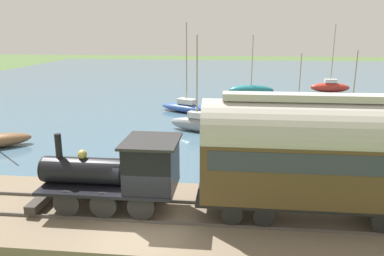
# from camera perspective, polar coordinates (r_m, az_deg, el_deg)

# --- Properties ---
(ground_plane) EXTENTS (200.00, 200.00, 0.00)m
(ground_plane) POSITION_cam_1_polar(r_m,az_deg,el_deg) (14.05, -7.79, -17.37)
(ground_plane) COLOR #476033
(harbor_water) EXTENTS (80.00, 80.00, 0.01)m
(harbor_water) POSITION_cam_1_polar(r_m,az_deg,el_deg) (56.77, 2.98, 7.20)
(harbor_water) COLOR #426075
(harbor_water) RESTS_ON ground
(rail_embankment) EXTENTS (5.86, 56.00, 0.71)m
(rail_embankment) POSITION_cam_1_polar(r_m,az_deg,el_deg) (15.12, -6.50, -13.53)
(rail_embankment) COLOR #756651
(rail_embankment) RESTS_ON ground
(steam_locomotive) EXTENTS (2.35, 5.71, 2.91)m
(steam_locomotive) POSITION_cam_1_polar(r_m,az_deg,el_deg) (14.51, -10.33, -6.29)
(steam_locomotive) COLOR black
(steam_locomotive) RESTS_ON rail_embankment
(passenger_coach) EXTENTS (2.21, 8.86, 4.61)m
(passenger_coach) POSITION_cam_1_polar(r_m,az_deg,el_deg) (14.00, 19.21, -3.41)
(passenger_coach) COLOR black
(passenger_coach) RESTS_ON rail_embankment
(sailboat_blue) EXTENTS (3.71, 5.61, 8.05)m
(sailboat_blue) POSITION_cam_1_polar(r_m,az_deg,el_deg) (34.69, -0.81, 3.23)
(sailboat_blue) COLOR #335199
(sailboat_blue) RESTS_ON harbor_water
(sailboat_teal) EXTENTS (1.93, 5.31, 6.88)m
(sailboat_teal) POSITION_cam_1_polar(r_m,az_deg,el_deg) (43.97, 8.99, 5.70)
(sailboat_teal) COLOR #1E707A
(sailboat_teal) RESTS_ON harbor_water
(sailboat_yellow) EXTENTS (1.44, 5.32, 5.21)m
(sailboat_yellow) POSITION_cam_1_polar(r_m,az_deg,el_deg) (39.33, 15.89, 3.94)
(sailboat_yellow) COLOR gold
(sailboat_yellow) RESTS_ON harbor_water
(sailboat_gray) EXTENTS (2.56, 4.52, 7.08)m
(sailboat_gray) POSITION_cam_1_polar(r_m,az_deg,el_deg) (28.11, 0.74, 0.71)
(sailboat_gray) COLOR gray
(sailboat_gray) RESTS_ON harbor_water
(sailboat_black) EXTENTS (1.80, 3.48, 5.85)m
(sailboat_black) POSITION_cam_1_polar(r_m,az_deg,el_deg) (33.80, 23.08, 2.09)
(sailboat_black) COLOR black
(sailboat_black) RESTS_ON harbor_water
(sailboat_red) EXTENTS (1.34, 4.65, 8.12)m
(sailboat_red) POSITION_cam_1_polar(r_m,az_deg,el_deg) (49.00, 20.29, 5.91)
(sailboat_red) COLOR #B72D23
(sailboat_red) RESTS_ON harbor_water
(rowboat_far_out) EXTENTS (1.60, 3.05, 0.50)m
(rowboat_far_out) POSITION_cam_1_polar(r_m,az_deg,el_deg) (22.66, 15.92, -4.32)
(rowboat_far_out) COLOR silver
(rowboat_far_out) RESTS_ON harbor_water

